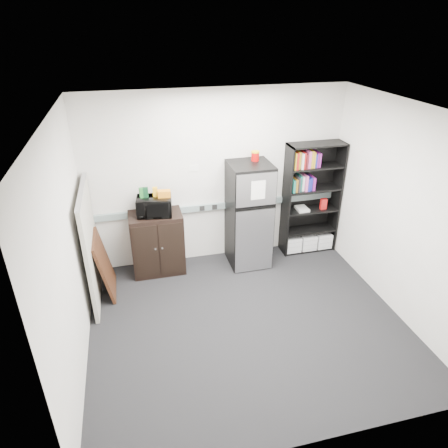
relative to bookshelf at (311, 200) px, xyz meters
name	(u,v)px	position (x,y,z in m)	size (l,w,h in m)	color
floor	(247,322)	(-1.53, -1.57, -0.91)	(4.00, 4.00, 0.00)	black
wall_back	(217,179)	(-1.53, 0.18, 0.44)	(4.00, 0.02, 2.70)	silver
wall_right	(402,213)	(0.47, -1.57, 0.44)	(0.02, 3.50, 2.70)	silver
wall_left	(68,253)	(-3.53, -1.57, 0.44)	(0.02, 3.50, 2.70)	silver
ceiling	(254,112)	(-1.53, -1.57, 1.79)	(4.00, 3.50, 0.02)	white
electrical_raceway	(217,206)	(-1.53, 0.15, -0.01)	(3.92, 0.05, 0.10)	gray
wall_note	(194,168)	(-1.88, 0.18, 0.64)	(0.14, 0.00, 0.10)	white
bookshelf	(311,200)	(0.00, 0.00, 0.00)	(0.90, 0.34, 1.85)	black
cubicle_partition	(91,245)	(-3.43, -0.49, -0.10)	(0.06, 1.30, 1.62)	gray
cabinet	(157,243)	(-2.52, -0.06, -0.43)	(0.78, 0.52, 0.97)	black
microwave	(154,206)	(-2.52, -0.08, 0.20)	(0.50, 0.34, 0.27)	black
snack_box_a	(142,193)	(-2.68, -0.05, 0.41)	(0.07, 0.05, 0.15)	#1B6023
snack_box_b	(146,192)	(-2.62, -0.05, 0.41)	(0.07, 0.05, 0.15)	#0C371B
snack_box_c	(155,192)	(-2.49, -0.05, 0.41)	(0.07, 0.05, 0.14)	gold
snack_bag	(164,194)	(-2.36, -0.10, 0.39)	(0.18, 0.10, 0.10)	orange
refrigerator	(249,215)	(-1.10, -0.14, -0.08)	(0.63, 0.65, 1.66)	black
coffee_can	(255,155)	(-0.99, -0.02, 0.83)	(0.12, 0.12, 0.16)	#A50807
framed_poster	(105,265)	(-3.30, -0.44, -0.46)	(0.21, 0.70, 0.89)	black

